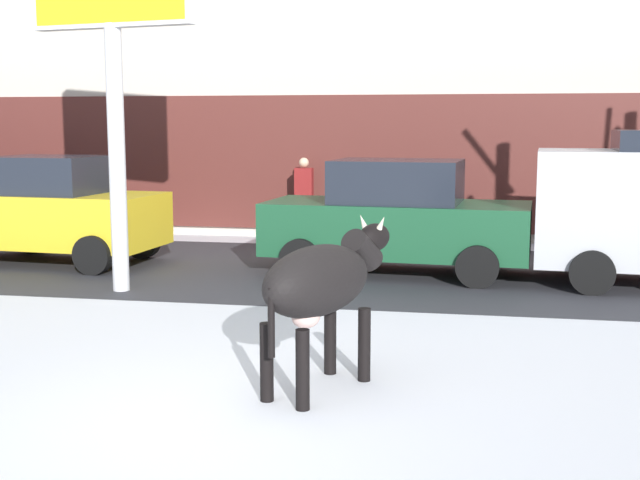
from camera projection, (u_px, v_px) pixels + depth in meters
name	position (u px, v px, depth m)	size (l,w,h in m)	color
ground_plane	(207.00, 427.00, 6.61)	(120.00, 120.00, 0.00)	white
road_strip	(345.00, 271.00, 13.57)	(60.00, 5.60, 0.01)	#333338
cow_black	(322.00, 282.00, 7.44)	(1.17, 1.89, 1.54)	black
car_yellow_hatchback	(57.00, 210.00, 14.25)	(3.62, 2.14, 1.86)	gold
car_darkgreen_sedan	(397.00, 218.00, 13.27)	(4.32, 2.24, 1.84)	#194C2D
pedestrian_near_billboard	(304.00, 199.00, 16.80)	(0.36, 0.24, 1.73)	#282833
pedestrian_by_cars	(572.00, 204.00, 15.84)	(0.36, 0.24, 1.73)	#282833
pedestrian_far_left	(449.00, 202.00, 16.27)	(0.36, 0.24, 1.73)	#282833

